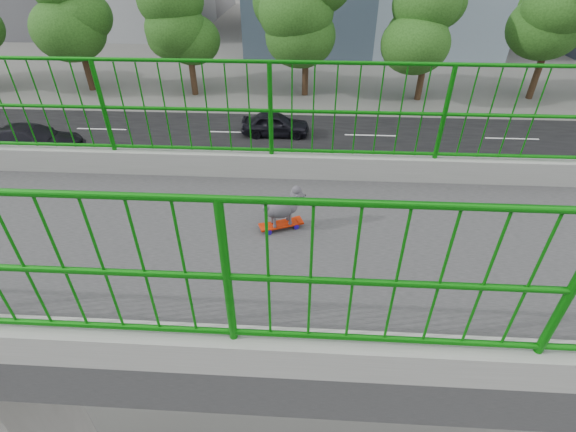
% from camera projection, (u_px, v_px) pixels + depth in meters
% --- Properties ---
extents(road, '(18.00, 90.00, 0.02)m').
position_uv_depth(road, '(213.00, 183.00, 18.89)').
color(road, black).
rests_on(road, ground).
extents(street_trees, '(5.30, 60.40, 7.26)m').
position_uv_depth(street_trees, '(262.00, 24.00, 26.83)').
color(street_trees, black).
rests_on(street_trees, ground).
extents(skateboard, '(0.29, 0.48, 0.06)m').
position_uv_depth(skateboard, '(281.00, 225.00, 4.22)').
color(skateboard, red).
rests_on(skateboard, footbridge).
extents(poodle, '(0.29, 0.43, 0.38)m').
position_uv_depth(poodle, '(283.00, 207.00, 4.10)').
color(poodle, '#322F35').
rests_on(poodle, skateboard).
extents(car_1, '(1.61, 4.62, 1.52)m').
position_uv_depth(car_1, '(3.00, 210.00, 15.69)').
color(car_1, '#9E9EA4').
rests_on(car_1, ground).
extents(car_2, '(2.19, 4.75, 1.32)m').
position_uv_depth(car_2, '(347.00, 182.00, 17.73)').
color(car_2, '#B60D07').
rests_on(car_2, ground).
extents(car_3, '(2.13, 5.25, 1.52)m').
position_uv_depth(car_3, '(33.00, 140.00, 21.06)').
color(car_3, black).
rests_on(car_3, ground).
extents(car_4, '(1.55, 3.85, 1.31)m').
position_uv_depth(car_4, '(275.00, 124.00, 23.16)').
color(car_4, black).
rests_on(car_4, ground).
extents(car_5, '(1.62, 4.63, 1.53)m').
position_uv_depth(car_5, '(327.00, 281.00, 12.47)').
color(car_5, '#9E9EA4').
rests_on(car_5, ground).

